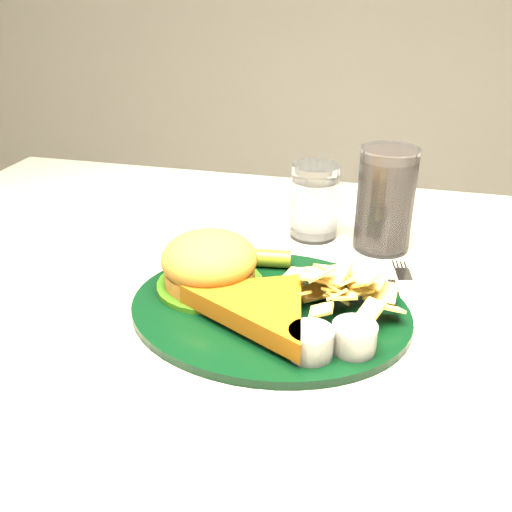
{
  "coord_description": "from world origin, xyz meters",
  "views": [
    {
      "loc": [
        0.16,
        -0.62,
        1.11
      ],
      "look_at": [
        0.01,
        -0.03,
        0.8
      ],
      "focal_mm": 40.0,
      "sensor_mm": 36.0,
      "label": 1
    }
  ],
  "objects_px": {
    "cola_glass": "(385,200)",
    "table": "(257,485)",
    "water_glass": "(315,201)",
    "fork_napkin": "(398,300)",
    "dinner_plate": "(270,285)"
  },
  "relations": [
    {
      "from": "water_glass",
      "to": "fork_napkin",
      "type": "relative_size",
      "value": 0.74
    },
    {
      "from": "fork_napkin",
      "to": "cola_glass",
      "type": "bearing_deg",
      "value": 90.61
    },
    {
      "from": "table",
      "to": "dinner_plate",
      "type": "bearing_deg",
      "value": -66.48
    },
    {
      "from": "dinner_plate",
      "to": "fork_napkin",
      "type": "relative_size",
      "value": 2.2
    },
    {
      "from": "cola_glass",
      "to": "table",
      "type": "bearing_deg",
      "value": -137.85
    },
    {
      "from": "water_glass",
      "to": "fork_napkin",
      "type": "height_order",
      "value": "water_glass"
    },
    {
      "from": "dinner_plate",
      "to": "fork_napkin",
      "type": "height_order",
      "value": "dinner_plate"
    },
    {
      "from": "water_glass",
      "to": "table",
      "type": "bearing_deg",
      "value": -107.76
    },
    {
      "from": "table",
      "to": "water_glass",
      "type": "distance_m",
      "value": 0.46
    },
    {
      "from": "table",
      "to": "fork_napkin",
      "type": "distance_m",
      "value": 0.42
    },
    {
      "from": "table",
      "to": "water_glass",
      "type": "xyz_separation_m",
      "value": [
        0.05,
        0.15,
        0.43
      ]
    },
    {
      "from": "dinner_plate",
      "to": "water_glass",
      "type": "xyz_separation_m",
      "value": [
        0.02,
        0.23,
        0.02
      ]
    },
    {
      "from": "water_glass",
      "to": "cola_glass",
      "type": "relative_size",
      "value": 0.75
    },
    {
      "from": "cola_glass",
      "to": "fork_napkin",
      "type": "distance_m",
      "value": 0.17
    },
    {
      "from": "water_glass",
      "to": "fork_napkin",
      "type": "bearing_deg",
      "value": -52.7
    }
  ]
}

